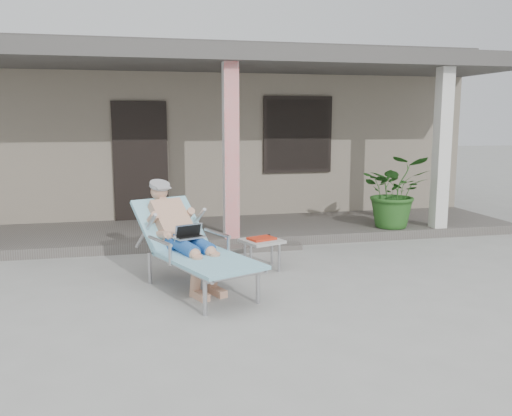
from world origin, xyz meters
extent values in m
plane|color=#9E9E99|center=(0.00, 0.00, 0.00)|extent=(60.00, 60.00, 0.00)
cube|color=gray|center=(0.00, 6.50, 1.50)|extent=(10.00, 5.00, 3.00)
cube|color=#474442|center=(0.00, 6.50, 3.15)|extent=(10.40, 5.40, 0.30)
cube|color=black|center=(-1.30, 3.97, 1.20)|extent=(0.95, 0.06, 2.10)
cube|color=black|center=(1.60, 3.97, 1.65)|extent=(1.20, 0.06, 1.30)
cube|color=black|center=(1.60, 3.96, 1.65)|extent=(1.32, 0.05, 1.42)
cube|color=#605B56|center=(0.00, 3.00, 0.07)|extent=(10.00, 2.00, 0.15)
cube|color=red|center=(0.00, 2.15, 1.45)|extent=(0.22, 0.22, 2.61)
cube|color=silver|center=(3.50, 2.15, 1.45)|extent=(0.22, 0.22, 2.61)
cube|color=#474442|center=(0.00, 3.00, 2.88)|extent=(10.00, 2.30, 0.24)
cube|color=#605B56|center=(0.00, 1.85, 0.04)|extent=(2.00, 0.30, 0.07)
cylinder|color=#B7B7BC|center=(-0.78, -0.71, 0.19)|extent=(0.04, 0.04, 0.38)
cylinder|color=#B7B7BC|center=(-0.19, -0.47, 0.19)|extent=(0.04, 0.04, 0.38)
cylinder|color=#B7B7BC|center=(-1.28, 0.50, 0.19)|extent=(0.04, 0.04, 0.38)
cylinder|color=#B7B7BC|center=(-0.69, 0.74, 0.19)|extent=(0.04, 0.04, 0.38)
cube|color=#B7B7BC|center=(-0.66, -0.15, 0.40)|extent=(1.07, 1.40, 0.03)
cube|color=#95C9E7|center=(-0.66, -0.15, 0.42)|extent=(1.18, 1.48, 0.04)
cube|color=#B7B7BC|center=(-1.01, 0.70, 0.64)|extent=(0.82, 0.80, 0.51)
cube|color=#95C9E7|center=(-1.01, 0.70, 0.67)|extent=(0.94, 0.90, 0.57)
cylinder|color=#98989A|center=(-1.13, 0.97, 1.13)|extent=(0.33, 0.33, 0.13)
cube|color=silver|center=(-0.84, 0.27, 0.60)|extent=(0.41, 0.35, 0.24)
cube|color=#ABABA6|center=(0.17, 0.84, 0.37)|extent=(0.60, 0.60, 0.04)
cylinder|color=#B7B7BC|center=(-0.02, 0.65, 0.18)|extent=(0.03, 0.03, 0.35)
cylinder|color=#B7B7BC|center=(0.35, 0.65, 0.18)|extent=(0.03, 0.03, 0.35)
cylinder|color=#B7B7BC|center=(-0.02, 1.03, 0.18)|extent=(0.03, 0.03, 0.35)
cylinder|color=#B7B7BC|center=(0.35, 1.03, 0.18)|extent=(0.03, 0.03, 0.35)
cube|color=red|center=(0.17, 0.84, 0.41)|extent=(0.39, 0.34, 0.03)
cube|color=black|center=(0.17, 0.96, 0.40)|extent=(0.31, 0.13, 0.03)
imported|color=#26591E|center=(2.79, 2.32, 0.76)|extent=(1.35, 1.27, 1.21)
camera|label=1|loc=(-1.42, -5.84, 1.93)|focal=38.00mm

